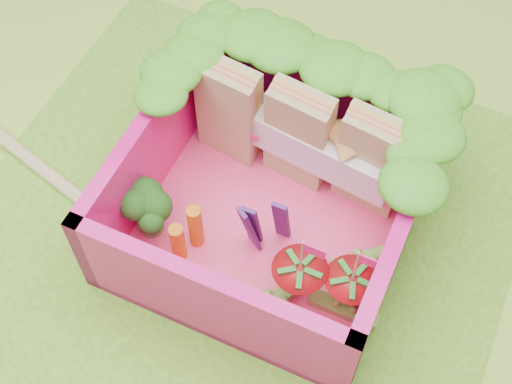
{
  "coord_description": "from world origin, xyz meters",
  "views": [
    {
      "loc": [
        0.83,
        -1.54,
        3.08
      ],
      "look_at": [
        0.07,
        0.11,
        0.28
      ],
      "focal_mm": 50.0,
      "sensor_mm": 36.0,
      "label": 1
    }
  ],
  "objects": [
    {
      "name": "broccoli",
      "position": [
        -0.36,
        -0.16,
        0.26
      ],
      "size": [
        0.31,
        0.31,
        0.26
      ],
      "color": "#579347",
      "rests_on": "bento_floor"
    },
    {
      "name": "strawberry_left",
      "position": [
        0.42,
        -0.2,
        0.21
      ],
      "size": [
        0.25,
        0.25,
        0.49
      ],
      "color": "red",
      "rests_on": "bento_floor"
    },
    {
      "name": "ground",
      "position": [
        0.0,
        0.0,
        0.0
      ],
      "size": [
        14.0,
        14.0,
        0.0
      ],
      "primitive_type": "plane",
      "color": "#ABDB3E",
      "rests_on": "ground"
    },
    {
      "name": "carrot_sticks",
      "position": [
        -0.14,
        -0.19,
        0.21
      ],
      "size": [
        0.11,
        0.17,
        0.28
      ],
      "color": "orange",
      "rests_on": "bento_floor"
    },
    {
      "name": "bento_floor",
      "position": [
        0.14,
        0.11,
        0.06
      ],
      "size": [
        1.3,
        1.3,
        0.05
      ],
      "primitive_type": "cube",
      "color": "#FF417A",
      "rests_on": "placemat"
    },
    {
      "name": "sandwich_stack",
      "position": [
        0.15,
        0.45,
        0.35
      ],
      "size": [
        1.07,
        0.3,
        0.56
      ],
      "color": "tan",
      "rests_on": "bento_floor"
    },
    {
      "name": "snap_peas",
      "position": [
        0.55,
        -0.13,
        0.11
      ],
      "size": [
        0.56,
        0.65,
        0.05
      ],
      "color": "#61BC3B",
      "rests_on": "bento_floor"
    },
    {
      "name": "placemat",
      "position": [
        0.0,
        0.0,
        0.01
      ],
      "size": [
        2.6,
        2.6,
        0.03
      ],
      "primitive_type": "cube",
      "color": "#6AA625",
      "rests_on": "ground"
    },
    {
      "name": "lettuce_ruffle",
      "position": [
        0.14,
        0.6,
        0.64
      ],
      "size": [
        1.43,
        0.83,
        0.11
      ],
      "color": "#27951B",
      "rests_on": "bento_box"
    },
    {
      "name": "purple_wedges",
      "position": [
        0.16,
        -0.03,
        0.27
      ],
      "size": [
        0.18,
        0.14,
        0.38
      ],
      "color": "#481B5F",
      "rests_on": "bento_floor"
    },
    {
      "name": "bento_box",
      "position": [
        0.14,
        0.11,
        0.31
      ],
      "size": [
        1.3,
        1.3,
        0.55
      ],
      "color": "#F11480",
      "rests_on": "placemat"
    },
    {
      "name": "strawberry_right",
      "position": [
        0.64,
        -0.15,
        0.21
      ],
      "size": [
        0.24,
        0.24,
        0.48
      ],
      "color": "red",
      "rests_on": "bento_floor"
    },
    {
      "name": "chopsticks",
      "position": [
        -1.08,
        -0.07,
        0.05
      ],
      "size": [
        2.01,
        0.58,
        0.04
      ],
      "color": "tan",
      "rests_on": "placemat"
    }
  ]
}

